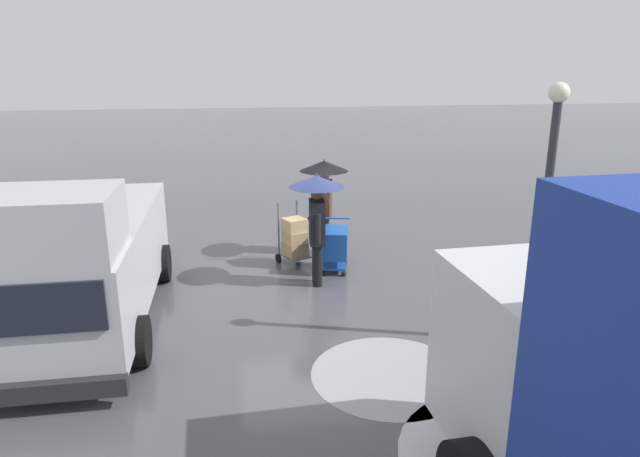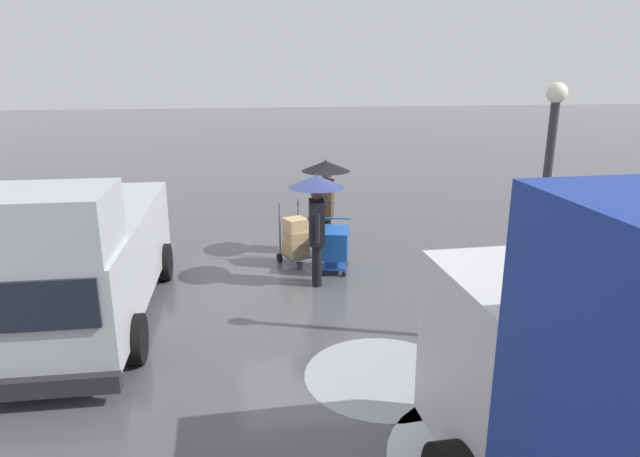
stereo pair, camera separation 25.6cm
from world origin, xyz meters
name	(u,v)px [view 2 (the right image)]	position (x,y,z in m)	size (l,w,h in m)	color
ground_plane	(300,278)	(0.00, 0.00, 0.00)	(90.00, 90.00, 0.00)	#4C4C51
slush_patch_under_van	(383,375)	(-0.75, 3.74, 0.00)	(2.15, 2.15, 0.01)	#999BA0
cargo_van_parked_right	(81,256)	(3.62, 1.56, 1.18)	(2.22, 5.35, 2.60)	#B7BABF
shopping_cart_vendor	(335,244)	(-0.75, -0.33, 0.57)	(0.72, 0.92, 1.02)	#1951B2
hand_dolly_boxes	(295,238)	(0.02, -0.80, 0.58)	(0.73, 0.84, 1.32)	#515156
pedestrian_pink_side	(316,204)	(-0.29, 0.28, 1.58)	(1.04, 1.04, 2.15)	black
pedestrian_black_side	(326,185)	(-0.70, -1.39, 1.57)	(1.04, 1.04, 2.15)	black
street_lamp	(545,191)	(-3.17, 3.14, 2.37)	(0.28, 0.28, 3.86)	#2D2D33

